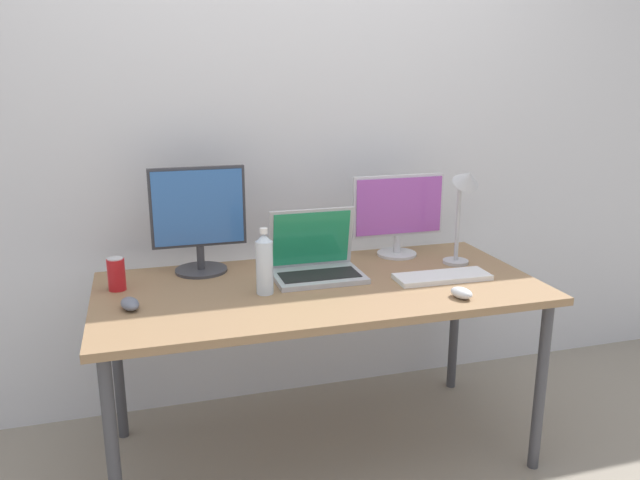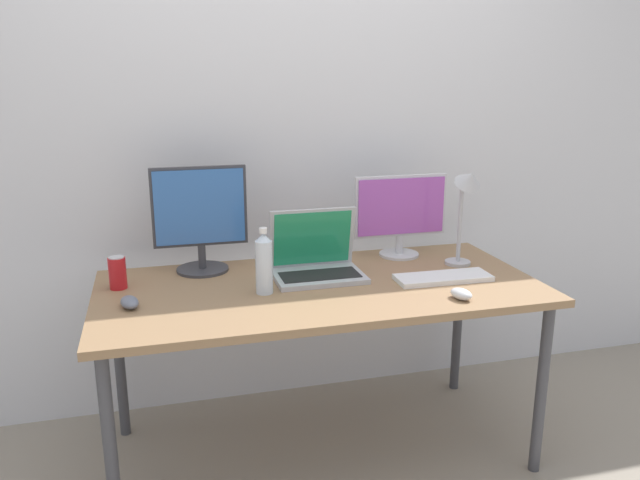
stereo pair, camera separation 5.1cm
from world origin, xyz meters
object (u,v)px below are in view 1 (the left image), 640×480
(monitor_center, at_px, (398,212))
(desk_lamp, at_px, (465,198))
(water_bottle, at_px, (264,264))
(mouse_by_keyboard, at_px, (130,304))
(mouse_by_laptop, at_px, (462,293))
(monitor_left, at_px, (199,218))
(keyboard_main, at_px, (442,277))
(soda_can_near_keyboard, at_px, (116,274))
(work_desk, at_px, (320,298))
(laptop_silver, at_px, (316,261))

(monitor_center, xyz_separation_m, desk_lamp, (0.20, -0.23, 0.10))
(water_bottle, distance_m, desk_lamp, 0.89)
(monitor_center, height_order, water_bottle, monitor_center)
(desk_lamp, bearing_deg, water_bottle, -173.49)
(mouse_by_keyboard, bearing_deg, desk_lamp, -8.15)
(mouse_by_laptop, bearing_deg, mouse_by_keyboard, 150.82)
(mouse_by_keyboard, height_order, water_bottle, water_bottle)
(monitor_left, distance_m, water_bottle, 0.41)
(mouse_by_laptop, xyz_separation_m, desk_lamp, (0.19, 0.35, 0.28))
(keyboard_main, distance_m, soda_can_near_keyboard, 1.27)
(work_desk, xyz_separation_m, laptop_silver, (0.01, 0.11, 0.12))
(monitor_left, xyz_separation_m, water_bottle, (0.20, -0.34, -0.11))
(mouse_by_keyboard, distance_m, soda_can_near_keyboard, 0.23)
(monitor_left, relative_size, mouse_by_laptop, 4.75)
(mouse_by_laptop, bearing_deg, monitor_left, 128.24)
(work_desk, height_order, mouse_by_keyboard, mouse_by_keyboard)
(laptop_silver, bearing_deg, mouse_by_keyboard, -166.49)
(desk_lamp, bearing_deg, soda_can_near_keyboard, 176.00)
(monitor_center, relative_size, mouse_by_keyboard, 4.01)
(monitor_left, relative_size, laptop_silver, 1.23)
(monitor_center, relative_size, keyboard_main, 1.11)
(laptop_silver, xyz_separation_m, mouse_by_keyboard, (-0.73, -0.17, -0.04))
(keyboard_main, distance_m, mouse_by_keyboard, 1.20)
(work_desk, xyz_separation_m, keyboard_main, (0.49, -0.08, 0.07))
(monitor_center, relative_size, desk_lamp, 0.97)
(soda_can_near_keyboard, bearing_deg, desk_lamp, -4.00)
(mouse_by_keyboard, bearing_deg, keyboard_main, -14.01)
(monitor_center, xyz_separation_m, mouse_by_laptop, (0.01, -0.58, -0.18))
(work_desk, bearing_deg, soda_can_near_keyboard, 168.22)
(keyboard_main, distance_m, water_bottle, 0.72)
(monitor_left, bearing_deg, keyboard_main, -22.16)
(mouse_by_keyboard, xyz_separation_m, desk_lamp, (1.36, 0.12, 0.28))
(monitor_center, distance_m, soda_can_near_keyboard, 1.22)
(water_bottle, bearing_deg, keyboard_main, -3.05)
(keyboard_main, height_order, desk_lamp, desk_lamp)
(monitor_center, xyz_separation_m, mouse_by_keyboard, (-1.16, -0.35, -0.18))
(work_desk, xyz_separation_m, soda_can_near_keyboard, (-0.76, 0.16, 0.12))
(mouse_by_keyboard, bearing_deg, monitor_left, 38.34)
(monitor_left, xyz_separation_m, mouse_by_keyboard, (-0.28, -0.36, -0.21))
(keyboard_main, bearing_deg, mouse_by_laptop, -97.22)
(water_bottle, height_order, desk_lamp, desk_lamp)
(mouse_by_laptop, relative_size, soda_can_near_keyboard, 0.73)
(work_desk, xyz_separation_m, mouse_by_keyboard, (-0.71, -0.06, 0.08))
(work_desk, bearing_deg, desk_lamp, 5.34)
(work_desk, distance_m, soda_can_near_keyboard, 0.78)
(keyboard_main, bearing_deg, monitor_left, 159.15)
(work_desk, bearing_deg, water_bottle, -170.16)
(mouse_by_laptop, height_order, soda_can_near_keyboard, soda_can_near_keyboard)
(monitor_left, distance_m, laptop_silver, 0.51)
(monitor_left, height_order, soda_can_near_keyboard, monitor_left)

